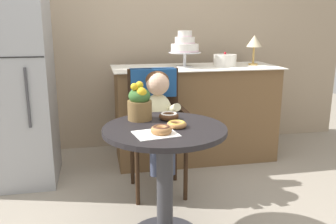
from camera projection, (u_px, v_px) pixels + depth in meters
back_wall at (130, 18)px, 3.68m from camera, size 4.80×0.10×2.70m
cafe_table at (165, 161)px, 2.13m from camera, size 0.72×0.72×0.72m
wicker_chair at (155, 110)px, 2.81m from camera, size 0.42×0.45×0.95m
seated_child at (159, 110)px, 2.65m from camera, size 0.27×0.32×0.73m
paper_napkin at (156, 134)px, 1.95m from camera, size 0.26×0.22×0.00m
donut_front at (177, 124)px, 2.07m from camera, size 0.11×0.11×0.03m
donut_mid at (169, 116)px, 2.24m from camera, size 0.12×0.12×0.04m
donut_side at (161, 129)px, 1.95m from camera, size 0.12×0.12×0.05m
flower_vase at (140, 103)px, 2.21m from camera, size 0.15×0.15×0.23m
display_counter at (195, 113)px, 3.48m from camera, size 1.56×0.62×0.90m
tiered_cake_stand at (185, 46)px, 3.31m from camera, size 0.30×0.30×0.33m
round_layer_cake at (225, 60)px, 3.42m from camera, size 0.22×0.22×0.13m
table_lamp at (254, 42)px, 3.45m from camera, size 0.15×0.15×0.28m
refrigerator at (10, 81)px, 2.89m from camera, size 0.64×0.63×1.70m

